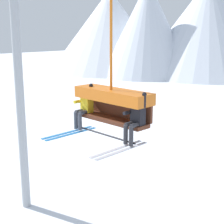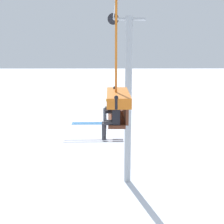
# 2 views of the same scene
# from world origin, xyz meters

# --- Properties ---
(lift_tower_near) EXTENTS (0.36, 1.88, 9.00)m
(lift_tower_near) POSITION_xyz_m (-6.47, -0.02, 4.67)
(lift_tower_near) COLOR #9EA3A8
(lift_tower_near) RESTS_ON ground_plane
(chairlift_chair) EXTENTS (2.32, 0.74, 3.96)m
(chairlift_chair) POSITION_xyz_m (-0.42, -0.73, 5.71)
(chairlift_chair) COLOR #512819
(skier_yellow) EXTENTS (0.48, 1.70, 1.34)m
(skier_yellow) POSITION_xyz_m (-1.37, -0.94, 5.41)
(skier_yellow) COLOR yellow
(skier_black) EXTENTS (0.48, 1.70, 1.34)m
(skier_black) POSITION_xyz_m (0.53, -0.94, 5.41)
(skier_black) COLOR black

